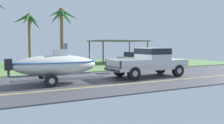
{
  "coord_description": "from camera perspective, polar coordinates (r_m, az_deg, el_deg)",
  "views": [
    {
      "loc": [
        -7.16,
        -12.15,
        2.08
      ],
      "look_at": [
        -0.84,
        0.58,
        1.02
      ],
      "focal_mm": 35.96,
      "sensor_mm": 36.0,
      "label": 1
    }
  ],
  "objects": [
    {
      "name": "ground",
      "position": [
        21.84,
        -7.15,
        -1.27
      ],
      "size": [
        36.0,
        22.0,
        0.11
      ],
      "color": "#424247"
    },
    {
      "name": "pickup_truck_towing",
      "position": [
        15.26,
        10.05,
        0.35
      ],
      "size": [
        5.46,
        2.13,
        1.92
      ],
      "color": "silver",
      "rests_on": "ground"
    },
    {
      "name": "boat_on_trailer",
      "position": [
        12.57,
        -14.1,
        -0.77
      ],
      "size": [
        5.79,
        2.26,
        2.2
      ],
      "color": "gray",
      "rests_on": "ground"
    },
    {
      "name": "parked_sedan_far",
      "position": [
        24.61,
        6.93,
        0.94
      ],
      "size": [
        4.54,
        1.95,
        1.38
      ],
      "color": "beige",
      "rests_on": "ground"
    },
    {
      "name": "carport_awning",
      "position": [
        26.87,
        1.48,
        5.22
      ],
      "size": [
        6.2,
        4.62,
        2.67
      ],
      "color": "#4C4238",
      "rests_on": "ground"
    },
    {
      "name": "palm_tree_near_left",
      "position": [
        25.32,
        -12.71,
        10.04
      ],
      "size": [
        3.38,
        3.13,
        6.16
      ],
      "color": "brown",
      "rests_on": "ground"
    },
    {
      "name": "palm_tree_mid",
      "position": [
        26.22,
        -20.31,
        9.0
      ],
      "size": [
        3.2,
        2.74,
        5.57
      ],
      "color": "brown",
      "rests_on": "ground"
    }
  ]
}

